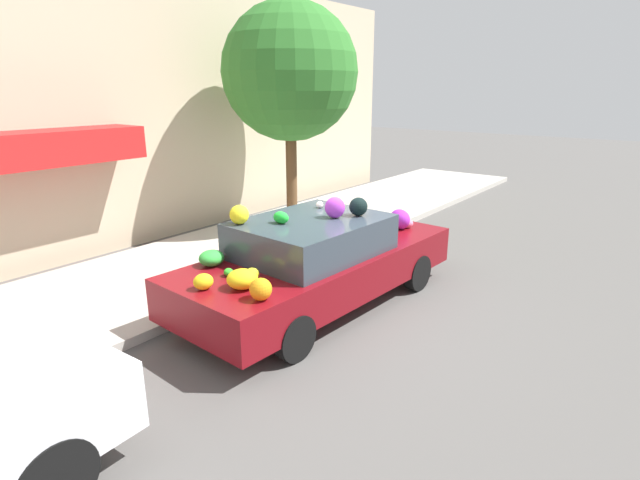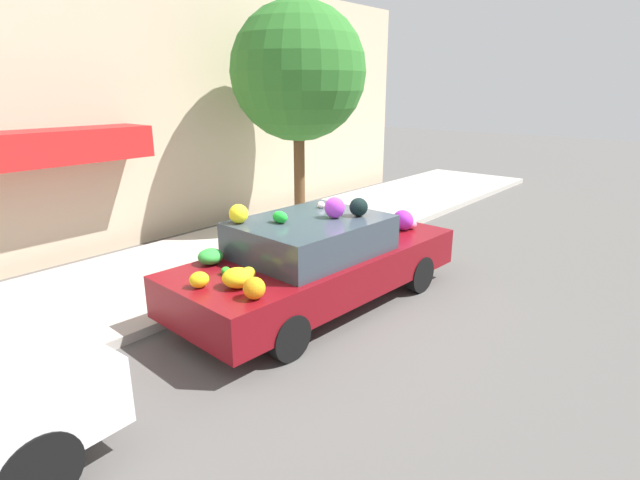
% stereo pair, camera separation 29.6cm
% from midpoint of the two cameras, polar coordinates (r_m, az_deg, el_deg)
% --- Properties ---
extents(ground_plane, '(60.00, 60.00, 0.00)m').
position_cam_midpoint_polar(ground_plane, '(7.55, 1.39, -7.35)').
color(ground_plane, '#565451').
extents(sidewalk_curb, '(24.00, 3.20, 0.13)m').
position_cam_midpoint_polar(sidewalk_curb, '(9.32, -11.69, -2.40)').
color(sidewalk_curb, '#B2ADA3').
rests_on(sidewalk_curb, ground).
extents(building_facade, '(18.00, 1.20, 5.39)m').
position_cam_midpoint_polar(building_facade, '(10.61, -20.69, 13.58)').
color(building_facade, '#C6B293').
rests_on(building_facade, ground).
extents(street_tree, '(2.83, 2.83, 4.70)m').
position_cam_midpoint_polar(street_tree, '(10.91, -1.70, 18.58)').
color(street_tree, brown).
rests_on(street_tree, sidewalk_curb).
extents(fire_hydrant, '(0.20, 0.20, 0.70)m').
position_cam_midpoint_polar(fire_hydrant, '(9.08, -1.34, 0.19)').
color(fire_hydrant, red).
rests_on(fire_hydrant, sidewalk_curb).
extents(art_car, '(4.67, 2.04, 1.65)m').
position_cam_midpoint_polar(art_car, '(7.27, 0.88, -2.32)').
color(art_car, maroon).
rests_on(art_car, ground).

